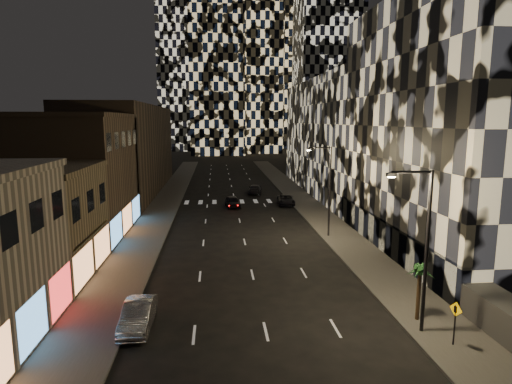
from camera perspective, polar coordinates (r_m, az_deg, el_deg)
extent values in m
cube|color=#47443F|center=(62.75, -11.97, -1.35)|extent=(4.00, 120.00, 0.15)
cube|color=#47443F|center=(63.58, 6.24, -1.05)|extent=(4.00, 120.00, 0.15)
cube|color=#4C4C47|center=(62.54, -10.06, -1.32)|extent=(0.20, 120.00, 0.15)
cube|color=#4C4C47|center=(63.19, 4.37, -1.09)|extent=(0.20, 120.00, 0.15)
cube|color=#756346|center=(36.12, -28.70, -3.97)|extent=(10.00, 10.00, 8.00)
cube|color=brown|center=(47.32, -22.97, 1.86)|extent=(10.00, 15.00, 12.00)
cube|color=brown|center=(72.81, -16.76, 5.44)|extent=(10.00, 40.00, 14.00)
cube|color=#232326|center=(42.28, 27.29, 7.54)|extent=(16.00, 25.00, 22.00)
cube|color=#383838|center=(40.03, 16.86, -5.65)|extent=(0.60, 25.00, 3.00)
cube|color=#232326|center=(71.92, 13.14, 7.14)|extent=(16.00, 40.00, 18.00)
cube|color=black|center=(155.76, 9.66, 23.65)|extent=(20.00, 20.00, 100.00)
cube|color=black|center=(155.40, -5.35, 22.82)|extent=(18.00, 18.00, 95.00)
cylinder|color=black|center=(25.01, 21.79, -7.54)|extent=(0.20, 0.20, 9.00)
cylinder|color=black|center=(23.65, 20.07, 2.52)|extent=(2.20, 0.14, 0.14)
cube|color=black|center=(23.22, 17.60, 2.23)|extent=(0.50, 0.25, 0.18)
cube|color=#FFEAB2|center=(23.23, 17.59, 1.94)|extent=(0.35, 0.18, 0.06)
cylinder|color=black|center=(43.29, 9.79, 0.03)|extent=(0.20, 0.20, 9.00)
cylinder|color=black|center=(42.52, 8.52, 5.86)|extent=(2.20, 0.14, 0.14)
cube|color=black|center=(42.28, 7.06, 5.71)|extent=(0.50, 0.25, 0.18)
cube|color=#FFEAB2|center=(42.29, 7.05, 5.55)|extent=(0.35, 0.18, 0.06)
imported|color=#939398|center=(26.18, -15.46, -15.56)|extent=(1.59, 4.55, 1.50)
imported|color=black|center=(58.17, -3.12, -1.31)|extent=(2.34, 4.66, 1.52)
imported|color=black|center=(68.96, -0.14, 0.39)|extent=(2.68, 5.25, 1.46)
imported|color=black|center=(60.00, 4.01, -1.07)|extent=(2.64, 5.06, 1.36)
cylinder|color=black|center=(25.35, 24.97, -15.73)|extent=(0.08, 0.08, 2.22)
cube|color=#FDB200|center=(25.01, 25.11, -13.98)|extent=(0.26, 0.76, 0.78)
cube|color=black|center=(25.00, 25.05, -13.98)|extent=(0.07, 0.19, 0.36)
cylinder|color=#47331E|center=(27.34, 20.82, -12.82)|extent=(0.22, 0.22, 2.88)
sphere|color=#163E19|center=(26.80, 21.03, -9.69)|extent=(0.63, 0.63, 0.63)
cone|color=#163E19|center=(26.95, 21.39, -9.71)|extent=(1.27, 0.55, 0.76)
cone|color=#163E19|center=(27.03, 21.01, -9.63)|extent=(0.75, 1.24, 0.76)
cone|color=#163E19|center=(26.94, 20.63, -9.67)|extent=(0.79, 1.23, 0.76)
cone|color=#163E19|center=(26.76, 20.55, -9.80)|extent=(1.27, 0.50, 0.76)
cone|color=#163E19|center=(26.62, 20.82, -9.91)|extent=(1.12, 0.99, 0.76)
cone|color=#163E19|center=(26.62, 21.24, -9.93)|extent=(0.28, 1.25, 0.76)
cone|color=#163E19|center=(26.77, 21.50, -9.84)|extent=(1.14, 0.96, 0.76)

